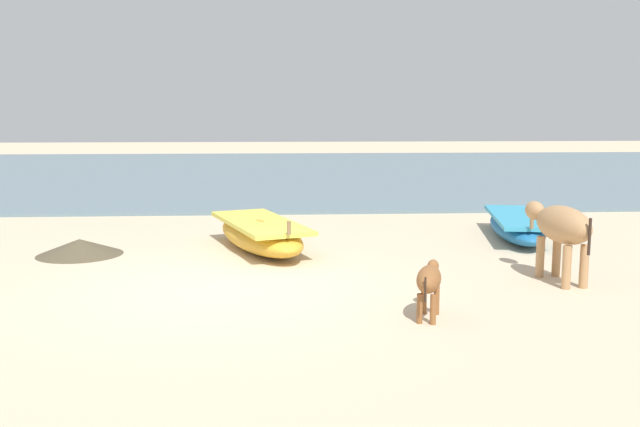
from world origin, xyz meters
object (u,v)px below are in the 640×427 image
fishing_boat_2 (516,226)px  fishing_boat_4 (260,234)px  calf_near_brown (429,280)px  cow_adult_tan (561,227)px

fishing_boat_2 → fishing_boat_4: 4.69m
fishing_boat_4 → calf_near_brown: size_ratio=3.51×
cow_adult_tan → calf_near_brown: 2.66m
fishing_boat_4 → cow_adult_tan: (4.12, -2.36, 0.48)m
fishing_boat_4 → cow_adult_tan: 4.78m
fishing_boat_4 → calf_near_brown: bearing=7.6°
cow_adult_tan → fishing_boat_2: bearing=-17.6°
fishing_boat_4 → cow_adult_tan: cow_adult_tan is taller
fishing_boat_4 → cow_adult_tan: bearing=40.9°
calf_near_brown → fishing_boat_4: bearing=45.1°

